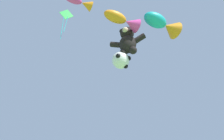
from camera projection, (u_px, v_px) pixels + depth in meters
teddy_bear_kite at (127, 41)px, 13.20m from camera, size 2.26×0.99×2.29m
soccer_ball_kite at (121, 60)px, 12.75m from camera, size 1.13×1.13×1.04m
fish_kite_teal at (163, 24)px, 13.67m from camera, size 2.38×2.58×1.16m
fish_kite_tangerine at (123, 20)px, 12.63m from camera, size 2.04×2.12×0.87m
fish_kite_magenta at (80, 2)px, 11.77m from camera, size 1.44×1.50×0.58m
diamond_kite at (66, 17)px, 14.30m from camera, size 0.74×0.63×2.73m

